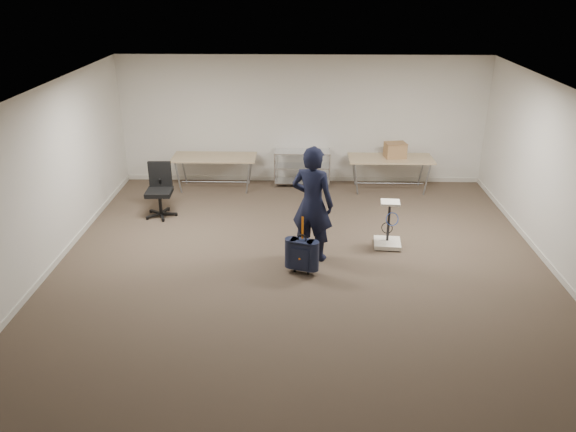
{
  "coord_description": "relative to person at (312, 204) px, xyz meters",
  "views": [
    {
      "loc": [
        -0.02,
        -7.62,
        4.37
      ],
      "look_at": [
        -0.22,
        0.3,
        0.93
      ],
      "focal_mm": 35.0,
      "sensor_mm": 36.0,
      "label": 1
    }
  ],
  "objects": [
    {
      "name": "ground",
      "position": [
        -0.16,
        -0.73,
        -0.96
      ],
      "size": [
        9.0,
        9.0,
        0.0
      ],
      "primitive_type": "plane",
      "color": "#423528",
      "rests_on": "ground"
    },
    {
      "name": "wire_shelf",
      "position": [
        -0.16,
        3.47,
        -0.52
      ],
      "size": [
        1.22,
        0.47,
        0.8
      ],
      "color": "silver",
      "rests_on": "ground"
    },
    {
      "name": "office_chair",
      "position": [
        -2.92,
        1.71,
        -0.65
      ],
      "size": [
        0.63,
        0.63,
        1.04
      ],
      "color": "black",
      "rests_on": "ground"
    },
    {
      "name": "folding_table_left",
      "position": [
        -2.06,
        3.22,
        -0.28
      ],
      "size": [
        1.8,
        0.75,
        0.73
      ],
      "color": "tan",
      "rests_on": "ground"
    },
    {
      "name": "room_shell",
      "position": [
        -0.16,
        0.65,
        -0.91
      ],
      "size": [
        8.0,
        9.0,
        9.0
      ],
      "color": "beige",
      "rests_on": "ground"
    },
    {
      "name": "cardboard_box",
      "position": [
        1.82,
        3.26,
        -0.07
      ],
      "size": [
        0.48,
        0.39,
        0.32
      ],
      "primitive_type": "cube",
      "rotation": [
        0.0,
        0.0,
        0.17
      ],
      "color": "#906143",
      "rests_on": "folding_table_right"
    },
    {
      "name": "folding_table_right",
      "position": [
        1.74,
        3.22,
        -0.28
      ],
      "size": [
        1.8,
        0.75,
        0.73
      ],
      "color": "tan",
      "rests_on": "ground"
    },
    {
      "name": "suitcase",
      "position": [
        -0.16,
        -0.55,
        -0.63
      ],
      "size": [
        0.4,
        0.3,
        0.97
      ],
      "color": "black",
      "rests_on": "ground"
    },
    {
      "name": "person",
      "position": [
        0.0,
        0.0,
        0.0
      ],
      "size": [
        0.82,
        0.68,
        1.92
      ],
      "primitive_type": "imported",
      "rotation": [
        0.0,
        0.0,
        2.77
      ],
      "color": "black",
      "rests_on": "ground"
    },
    {
      "name": "equipment_cart",
      "position": [
        1.32,
        0.45,
        -0.74
      ],
      "size": [
        0.49,
        0.49,
        0.83
      ],
      "color": "beige",
      "rests_on": "ground"
    }
  ]
}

